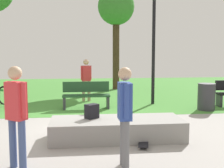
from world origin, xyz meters
The scene contains 12 objects.
ground_plane centered at (0.00, 0.00, 0.00)m, with size 28.00×28.00×0.00m, color #9E9993.
grass_lawn centered at (0.00, 7.63, 0.00)m, with size 26.60×12.75×0.01m, color #478C38.
concrete_ledge centered at (1.00, -1.04, 0.22)m, with size 2.92×1.10×0.44m, color gray.
backpack_on_ledge centered at (0.45, -0.90, 0.60)m, with size 0.28×0.20×0.32m, color black.
skater_performing_trick centered at (-0.83, -2.51, 0.99)m, with size 0.38×0.35×1.70m.
skater_watching centered at (0.93, -2.65, 0.98)m, with size 0.22×0.43×1.68m.
skateboard_by_ledge centered at (1.51, -1.51, 0.06)m, with size 0.38×0.82×0.08m.
park_bench_far_left centered at (0.40, 2.57, 0.48)m, with size 1.60×0.48×0.91m.
tree_broad_elm centered at (2.05, 7.67, 4.08)m, with size 1.87×1.87×5.17m.
lamp_post centered at (2.88, 3.14, 2.47)m, with size 0.28×0.28×4.05m.
trash_bin centered at (4.36, 1.83, 0.45)m, with size 0.57×0.57×0.89m, color #333338.
pedestrian_with_backpack centered at (0.42, 4.06, 0.99)m, with size 0.42×0.40×1.65m.
Camera 1 is at (0.21, -7.27, 1.91)m, focal length 46.39 mm.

